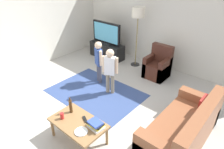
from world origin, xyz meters
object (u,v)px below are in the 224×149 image
(child_center, at_px, (110,68))
(coffee_table, at_px, (78,124))
(armchair, at_px, (158,67))
(plate, at_px, (81,132))
(floor_lamp, at_px, (138,15))
(book_stack, at_px, (96,125))
(child_near_tv, at_px, (99,59))
(tv_remote, at_px, (85,119))
(tv_stand, at_px, (107,51))
(tv, at_px, (106,33))
(couch, at_px, (185,131))
(bottle, at_px, (71,106))
(soda_can, at_px, (62,116))

(child_center, bearing_deg, coffee_table, -68.76)
(armchair, height_order, plate, armchair)
(floor_lamp, height_order, book_stack, floor_lamp)
(child_near_tv, bearing_deg, plate, -53.22)
(child_near_tv, height_order, book_stack, child_near_tv)
(tv_remote, height_order, plate, plate)
(tv_stand, bearing_deg, tv, -90.00)
(couch, bearing_deg, child_near_tv, 168.02)
(tv_stand, distance_m, floor_lamp, 1.69)
(armchair, relative_size, tv_remote, 5.29)
(floor_lamp, distance_m, child_near_tv, 1.72)
(bottle, xyz_separation_m, tv_remote, (0.35, 0.02, -0.13))
(tv, bearing_deg, tv_stand, 90.00)
(couch, distance_m, child_near_tv, 2.70)
(tv_stand, distance_m, tv_remote, 3.64)
(book_stack, distance_m, tv_remote, 0.28)
(bottle, bearing_deg, armchair, 86.62)
(child_center, relative_size, tv_remote, 6.80)
(child_center, bearing_deg, child_near_tv, 160.40)
(bottle, bearing_deg, book_stack, 0.89)
(book_stack, xyz_separation_m, tv_remote, (-0.28, 0.01, -0.05))
(tv, relative_size, plate, 5.00)
(floor_lamp, height_order, soda_can, floor_lamp)
(couch, relative_size, child_center, 1.56)
(couch, distance_m, tv_remote, 1.76)
(couch, height_order, book_stack, couch)
(floor_lamp, relative_size, child_center, 1.54)
(couch, bearing_deg, armchair, 130.57)
(armchair, distance_m, soda_can, 3.15)
(book_stack, xyz_separation_m, plate, (-0.11, -0.23, -0.05))
(tv_stand, height_order, couch, couch)
(tv_stand, xyz_separation_m, soda_can, (1.81, -3.18, 0.24))
(armchair, bearing_deg, floor_lamp, 167.93)
(couch, height_order, floor_lamp, floor_lamp)
(child_near_tv, bearing_deg, soda_can, -64.53)
(coffee_table, height_order, book_stack, book_stack)
(child_near_tv, bearing_deg, armchair, 51.56)
(tv_stand, bearing_deg, book_stack, -50.70)
(child_near_tv, bearing_deg, book_stack, -47.36)
(plate, bearing_deg, child_center, 116.31)
(armchair, bearing_deg, child_center, -107.19)
(child_center, relative_size, plate, 5.26)
(child_center, distance_m, tv_remote, 1.56)
(coffee_table, xyz_separation_m, plate, (0.22, -0.12, 0.06))
(tv, bearing_deg, tv_remote, -53.80)
(armchair, distance_m, book_stack, 2.95)
(armchair, height_order, bottle, armchair)
(couch, distance_m, book_stack, 1.56)
(plate, bearing_deg, book_stack, 64.81)
(coffee_table, xyz_separation_m, tv_remote, (0.05, 0.12, 0.06))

